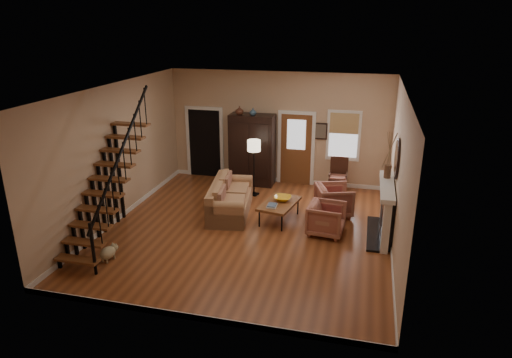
% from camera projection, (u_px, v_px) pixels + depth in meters
% --- Properties ---
extents(room, '(7.00, 7.33, 3.30)m').
position_uv_depth(room, '(250.00, 148.00, 11.93)').
color(room, brown).
rests_on(room, ground).
extents(staircase, '(0.94, 2.80, 3.20)m').
position_uv_depth(staircase, '(105.00, 174.00, 9.64)').
color(staircase, brown).
rests_on(staircase, ground).
extents(fireplace, '(0.33, 1.95, 2.30)m').
position_uv_depth(fireplace, '(388.00, 206.00, 10.23)').
color(fireplace, black).
rests_on(fireplace, ground).
extents(armoire, '(1.30, 0.60, 2.10)m').
position_uv_depth(armoire, '(252.00, 150.00, 13.42)').
color(armoire, black).
rests_on(armoire, ground).
extents(vase_a, '(0.24, 0.24, 0.25)m').
position_uv_depth(vase_a, '(239.00, 110.00, 13.02)').
color(vase_a, '#4C2619').
rests_on(vase_a, armoire).
extents(vase_b, '(0.20, 0.20, 0.21)m').
position_uv_depth(vase_b, '(253.00, 112.00, 12.93)').
color(vase_b, '#334C60').
rests_on(vase_b, armoire).
extents(sofa, '(1.24, 2.25, 0.79)m').
position_uv_depth(sofa, '(231.00, 198.00, 11.57)').
color(sofa, '#A07049').
rests_on(sofa, ground).
extents(coffee_table, '(0.95, 1.36, 0.48)m').
position_uv_depth(coffee_table, '(279.00, 211.00, 11.18)').
color(coffee_table, brown).
rests_on(coffee_table, ground).
extents(bowl, '(0.42, 0.42, 0.10)m').
position_uv_depth(bowl, '(283.00, 198.00, 11.21)').
color(bowl, gold).
rests_on(bowl, coffee_table).
extents(books, '(0.23, 0.31, 0.06)m').
position_uv_depth(books, '(272.00, 205.00, 10.84)').
color(books, beige).
rests_on(books, coffee_table).
extents(armchair_left, '(0.89, 0.87, 0.74)m').
position_uv_depth(armchair_left, '(327.00, 219.00, 10.44)').
color(armchair_left, maroon).
rests_on(armchair_left, ground).
extents(armchair_right, '(1.09, 1.08, 0.79)m').
position_uv_depth(armchair_right, '(334.00, 200.00, 11.44)').
color(armchair_right, maroon).
rests_on(armchair_right, ground).
extents(floor_lamp, '(0.45, 0.45, 1.59)m').
position_uv_depth(floor_lamp, '(254.00, 168.00, 12.61)').
color(floor_lamp, black).
rests_on(floor_lamp, ground).
extents(side_chair, '(0.54, 0.54, 1.02)m').
position_uv_depth(side_chair, '(338.00, 176.00, 12.84)').
color(side_chair, '#371C11').
rests_on(side_chair, ground).
extents(dog, '(0.33, 0.47, 0.31)m').
position_uv_depth(dog, '(108.00, 254.00, 9.34)').
color(dog, tan).
rests_on(dog, ground).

